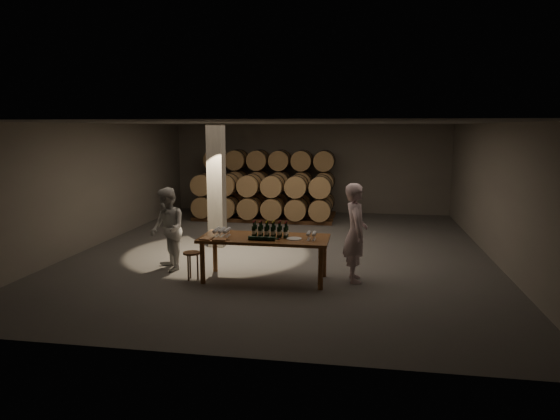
% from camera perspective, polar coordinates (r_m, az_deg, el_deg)
% --- Properties ---
extents(room, '(12.00, 12.00, 12.00)m').
position_cam_1_polar(room, '(13.02, -7.26, 2.76)').
color(room, '#55524F').
rests_on(room, ground).
extents(tasting_table, '(2.60, 1.10, 0.90)m').
position_cam_1_polar(tasting_table, '(10.14, -1.78, -3.68)').
color(tasting_table, brown).
rests_on(tasting_table, ground).
extents(barrel_stack_back, '(4.70, 0.95, 2.31)m').
position_cam_1_polar(barrel_stack_back, '(17.79, -1.21, 3.30)').
color(barrel_stack_back, brown).
rests_on(barrel_stack_back, ground).
extents(barrel_stack_front, '(4.70, 0.95, 1.57)m').
position_cam_1_polar(barrel_stack_front, '(16.47, -2.11, 1.51)').
color(barrel_stack_front, brown).
rests_on(barrel_stack_front, ground).
extents(bottle_cluster, '(0.73, 0.23, 0.33)m').
position_cam_1_polar(bottle_cluster, '(10.11, -1.14, -2.44)').
color(bottle_cluster, black).
rests_on(bottle_cluster, tasting_table).
extents(lying_bottles, '(0.63, 0.08, 0.08)m').
position_cam_1_polar(lying_bottles, '(9.80, -2.04, -3.26)').
color(lying_bottles, black).
rests_on(lying_bottles, tasting_table).
extents(glass_cluster_left, '(0.30, 0.41, 0.17)m').
position_cam_1_polar(glass_cluster_left, '(10.21, -6.66, -2.35)').
color(glass_cluster_left, silver).
rests_on(glass_cluster_left, tasting_table).
extents(glass_cluster_right, '(0.19, 0.30, 0.16)m').
position_cam_1_polar(glass_cluster_right, '(9.89, 3.61, -2.74)').
color(glass_cluster_right, silver).
rests_on(glass_cluster_right, tasting_table).
extents(plate, '(0.30, 0.30, 0.02)m').
position_cam_1_polar(plate, '(9.93, 1.63, -3.30)').
color(plate, silver).
rests_on(plate, tasting_table).
extents(notebook_near, '(0.26, 0.21, 0.03)m').
position_cam_1_polar(notebook_near, '(9.90, -6.90, -3.36)').
color(notebook_near, '#9B6438').
rests_on(notebook_near, tasting_table).
extents(notebook_corner, '(0.24, 0.29, 0.02)m').
position_cam_1_polar(notebook_corner, '(10.04, -8.36, -3.22)').
color(notebook_corner, '#9B6438').
rests_on(notebook_corner, tasting_table).
extents(pen, '(0.15, 0.02, 0.01)m').
position_cam_1_polar(pen, '(9.89, -6.17, -3.42)').
color(pen, black).
rests_on(pen, tasting_table).
extents(stool, '(0.35, 0.35, 0.58)m').
position_cam_1_polar(stool, '(10.40, -10.06, -5.32)').
color(stool, brown).
rests_on(stool, ground).
extents(person_man, '(0.58, 0.79, 2.00)m').
position_cam_1_polar(person_man, '(10.15, 8.62, -2.58)').
color(person_man, silver).
rests_on(person_man, ground).
extents(person_woman, '(1.08, 1.12, 1.82)m').
position_cam_1_polar(person_woman, '(11.10, -12.75, -2.15)').
color(person_woman, silver).
rests_on(person_woman, ground).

